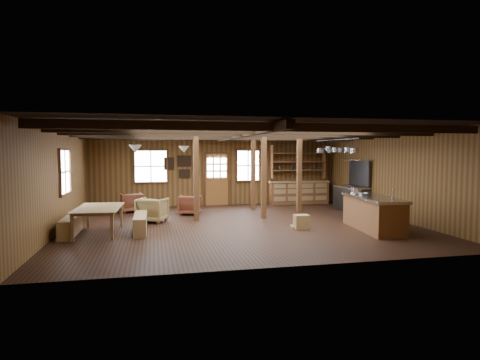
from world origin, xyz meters
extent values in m
cube|color=black|center=(0.00, 0.00, -0.01)|extent=(10.00, 9.00, 0.02)
cube|color=black|center=(0.00, 0.00, 2.81)|extent=(10.00, 9.00, 0.02)
cube|color=#503216|center=(-5.01, 0.00, 1.40)|extent=(0.02, 9.00, 2.80)
cube|color=#503216|center=(5.01, 0.00, 1.40)|extent=(0.02, 9.00, 2.80)
cube|color=#503216|center=(0.00, 4.51, 1.40)|extent=(10.00, 0.02, 2.80)
cube|color=#503216|center=(0.00, -4.51, 1.40)|extent=(10.00, 0.02, 2.80)
cube|color=black|center=(0.00, -3.50, 2.68)|extent=(9.80, 0.12, 0.18)
cube|color=black|center=(0.00, -2.00, 2.68)|extent=(9.80, 0.12, 0.18)
cube|color=black|center=(0.00, -0.50, 2.68)|extent=(9.80, 0.12, 0.18)
cube|color=black|center=(0.00, 1.00, 2.68)|extent=(9.80, 0.12, 0.18)
cube|color=black|center=(0.00, 2.50, 2.68)|extent=(9.80, 0.12, 0.18)
cube|color=black|center=(0.00, 3.80, 2.68)|extent=(9.80, 0.12, 0.18)
cube|color=black|center=(0.00, 0.00, 2.68)|extent=(0.18, 8.82, 0.18)
cube|color=#432713|center=(-1.20, 1.00, 1.40)|extent=(0.15, 0.15, 2.80)
cube|color=#432713|center=(-1.00, 3.20, 1.40)|extent=(0.15, 0.15, 2.80)
cube|color=#432713|center=(1.00, 1.00, 1.40)|extent=(0.15, 0.15, 2.80)
cube|color=#432713|center=(1.20, 3.20, 1.40)|extent=(0.15, 0.15, 2.80)
cube|color=#432713|center=(2.60, 2.00, 1.40)|extent=(0.15, 0.15, 2.80)
cube|color=brown|center=(0.00, 4.45, 0.55)|extent=(0.90, 0.06, 1.10)
cube|color=#432713|center=(-0.48, 4.45, 1.05)|extent=(0.06, 0.08, 2.10)
cube|color=#432713|center=(0.48, 4.45, 1.05)|extent=(0.06, 0.08, 2.10)
cube|color=#432713|center=(0.00, 4.45, 2.12)|extent=(1.02, 0.08, 0.06)
cube|color=white|center=(0.00, 4.45, 1.55)|extent=(0.84, 0.02, 0.90)
cube|color=white|center=(-2.60, 4.46, 1.60)|extent=(1.20, 0.02, 1.20)
cube|color=#432713|center=(-2.60, 4.46, 1.60)|extent=(1.32, 0.06, 1.32)
cube|color=white|center=(1.30, 4.46, 1.60)|extent=(0.90, 0.02, 1.20)
cube|color=#432713|center=(1.30, 4.46, 1.60)|extent=(1.02, 0.06, 1.32)
cube|color=white|center=(-4.96, 0.50, 1.60)|extent=(0.02, 1.20, 1.20)
cube|color=#432713|center=(-4.96, 0.50, 1.60)|extent=(0.14, 1.24, 1.32)
cube|color=silver|center=(-1.30, 4.46, 1.80)|extent=(0.50, 0.03, 0.40)
cube|color=black|center=(-1.30, 4.45, 1.80)|extent=(0.55, 0.02, 0.45)
cube|color=silver|center=(-1.90, 4.46, 1.70)|extent=(0.35, 0.03, 0.45)
cube|color=black|center=(-1.90, 4.45, 1.70)|extent=(0.40, 0.02, 0.50)
cube|color=silver|center=(-1.30, 4.46, 1.30)|extent=(0.40, 0.03, 0.30)
cube|color=black|center=(-1.30, 4.45, 1.30)|extent=(0.45, 0.02, 0.35)
cube|color=brown|center=(3.40, 4.20, 0.45)|extent=(2.50, 0.55, 0.90)
cube|color=olive|center=(3.40, 4.18, 0.93)|extent=(2.55, 0.60, 0.06)
cube|color=brown|center=(3.40, 4.25, 1.40)|extent=(2.30, 0.35, 0.04)
cube|color=brown|center=(3.40, 4.25, 1.75)|extent=(2.30, 0.35, 0.04)
cube|color=brown|center=(3.40, 4.25, 2.10)|extent=(2.30, 0.35, 0.04)
cube|color=brown|center=(2.25, 4.25, 1.75)|extent=(0.04, 0.35, 1.40)
cube|color=brown|center=(4.55, 4.25, 1.75)|extent=(0.04, 0.35, 1.40)
cylinder|color=#2D2D2F|center=(-3.00, 0.00, 2.58)|extent=(0.02, 0.02, 0.45)
cone|color=silver|center=(-3.00, 0.00, 2.25)|extent=(0.36, 0.36, 0.22)
cylinder|color=#2D2D2F|center=(-1.50, 2.00, 2.58)|extent=(0.02, 0.02, 0.45)
cone|color=silver|center=(-1.50, 2.00, 2.25)|extent=(0.36, 0.36, 0.22)
cylinder|color=#2D2D2F|center=(3.18, 0.30, 2.55)|extent=(0.04, 3.00, 0.04)
cylinder|color=#2D2D2F|center=(3.11, -1.05, 2.41)|extent=(0.01, 0.01, 0.28)
cylinder|color=#B8BBC0|center=(3.11, -1.05, 2.20)|extent=(0.24, 0.24, 0.14)
cylinder|color=#2D2D2F|center=(3.17, -0.71, 2.42)|extent=(0.01, 0.01, 0.26)
cylinder|color=#2D2D2F|center=(3.17, -0.71, 2.22)|extent=(0.27, 0.27, 0.14)
cylinder|color=#2D2D2F|center=(3.25, -0.38, 2.42)|extent=(0.01, 0.01, 0.26)
cylinder|color=#B8BBC0|center=(3.25, -0.38, 2.22)|extent=(0.20, 0.20, 0.14)
cylinder|color=#2D2D2F|center=(3.22, -0.04, 2.42)|extent=(0.01, 0.01, 0.27)
cylinder|color=#2D2D2F|center=(3.22, -0.04, 2.21)|extent=(0.19, 0.19, 0.14)
cylinder|color=#2D2D2F|center=(3.18, 0.30, 2.42)|extent=(0.01, 0.01, 0.26)
cylinder|color=#B8BBC0|center=(3.18, 0.30, 2.22)|extent=(0.21, 0.21, 0.14)
cylinder|color=#2D2D2F|center=(3.17, 0.64, 2.41)|extent=(0.01, 0.01, 0.28)
cylinder|color=#2D2D2F|center=(3.17, 0.64, 2.20)|extent=(0.22, 0.22, 0.14)
cylinder|color=#2D2D2F|center=(3.26, 0.98, 2.45)|extent=(0.01, 0.01, 0.20)
cylinder|color=#B8BBC0|center=(3.26, 0.98, 2.28)|extent=(0.25, 0.25, 0.14)
cylinder|color=#2D2D2F|center=(3.19, 1.31, 2.41)|extent=(0.01, 0.01, 0.28)
cylinder|color=#2D2D2F|center=(3.19, 1.31, 2.20)|extent=(0.26, 0.26, 0.14)
cylinder|color=#2D2D2F|center=(3.23, 1.65, 2.42)|extent=(0.01, 0.01, 0.26)
cylinder|color=#B8BBC0|center=(3.23, 1.65, 2.22)|extent=(0.22, 0.22, 0.14)
cube|color=brown|center=(3.41, -1.60, 0.43)|extent=(1.05, 2.47, 0.86)
cube|color=#B8BBC0|center=(3.41, -1.60, 0.90)|extent=(1.14, 2.58, 0.08)
cylinder|color=#2D2D2F|center=(3.41, -2.20, 0.90)|extent=(0.44, 0.44, 0.06)
cylinder|color=#B8BBC0|center=(3.61, -2.20, 1.05)|extent=(0.03, 0.03, 0.30)
cube|color=olive|center=(1.53, -1.03, 0.20)|extent=(0.46, 0.33, 0.40)
cube|color=#2D2D2F|center=(4.60, 1.88, 0.43)|extent=(0.77, 1.43, 0.86)
cube|color=#B8BBC0|center=(4.60, 1.88, 0.88)|extent=(0.78, 1.45, 0.04)
cube|color=#2D2D2F|center=(4.92, 1.88, 1.39)|extent=(0.12, 1.43, 0.96)
cube|color=#B8BBC0|center=(4.80, 1.88, 1.87)|extent=(0.40, 1.53, 0.05)
imported|color=olive|center=(-3.90, -0.51, 0.35)|extent=(1.21, 2.06, 0.71)
cube|color=olive|center=(-4.65, -0.51, 0.24)|extent=(0.32, 1.71, 0.47)
cube|color=olive|center=(-2.88, -0.51, 0.24)|extent=(0.32, 1.72, 0.47)
imported|color=#5E2E1C|center=(-3.29, 3.29, 0.34)|extent=(0.86, 0.88, 0.69)
imported|color=brown|center=(-1.29, 2.28, 0.34)|extent=(0.87, 0.89, 0.67)
imported|color=olive|center=(-2.56, 1.00, 0.38)|extent=(1.06, 1.07, 0.75)
cylinder|color=#B8BBC0|center=(3.36, -0.73, 1.03)|extent=(0.29, 0.29, 0.18)
imported|color=silver|center=(3.29, -1.26, 0.97)|extent=(0.28, 0.28, 0.07)
camera|label=1|loc=(-2.53, -11.55, 2.16)|focal=30.00mm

